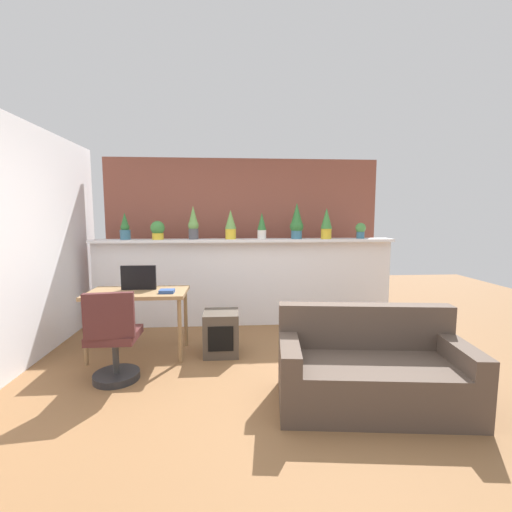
{
  "coord_description": "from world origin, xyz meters",
  "views": [
    {
      "loc": [
        -0.2,
        -3.04,
        1.6
      ],
      "look_at": [
        0.09,
        1.01,
        1.13
      ],
      "focal_mm": 24.42,
      "sensor_mm": 36.0,
      "label": 1
    }
  ],
  "objects_px": {
    "potted_plant_4": "(262,226)",
    "office_chair": "(114,343)",
    "potted_plant_3": "(231,224)",
    "potted_plant_2": "(193,224)",
    "desk": "(138,298)",
    "potted_plant_5": "(297,222)",
    "book_on_desk": "(167,291)",
    "potted_plant_7": "(361,230)",
    "potted_plant_1": "(158,230)",
    "potted_plant_6": "(326,223)",
    "tv_monitor": "(139,278)",
    "side_cube_shelf": "(221,333)",
    "potted_plant_0": "(125,228)",
    "couch": "(371,371)"
  },
  "relations": [
    {
      "from": "potted_plant_4",
      "to": "office_chair",
      "type": "height_order",
      "value": "potted_plant_4"
    },
    {
      "from": "potted_plant_3",
      "to": "potted_plant_2",
      "type": "bearing_deg",
      "value": 178.03
    },
    {
      "from": "potted_plant_4",
      "to": "desk",
      "type": "bearing_deg",
      "value": -145.38
    },
    {
      "from": "potted_plant_5",
      "to": "book_on_desk",
      "type": "bearing_deg",
      "value": -145.59
    },
    {
      "from": "potted_plant_3",
      "to": "potted_plant_7",
      "type": "bearing_deg",
      "value": 0.12
    },
    {
      "from": "potted_plant_1",
      "to": "potted_plant_6",
      "type": "bearing_deg",
      "value": -0.39
    },
    {
      "from": "potted_plant_6",
      "to": "tv_monitor",
      "type": "relative_size",
      "value": 1.13
    },
    {
      "from": "potted_plant_4",
      "to": "tv_monitor",
      "type": "height_order",
      "value": "potted_plant_4"
    },
    {
      "from": "potted_plant_2",
      "to": "potted_plant_3",
      "type": "height_order",
      "value": "potted_plant_2"
    },
    {
      "from": "potted_plant_1",
      "to": "book_on_desk",
      "type": "distance_m",
      "value": 1.33
    },
    {
      "from": "potted_plant_5",
      "to": "potted_plant_3",
      "type": "bearing_deg",
      "value": 179.75
    },
    {
      "from": "potted_plant_7",
      "to": "desk",
      "type": "xyz_separation_m",
      "value": [
        -2.97,
        -1.04,
        -0.73
      ]
    },
    {
      "from": "potted_plant_2",
      "to": "potted_plant_3",
      "type": "distance_m",
      "value": 0.53
    },
    {
      "from": "potted_plant_1",
      "to": "potted_plant_2",
      "type": "bearing_deg",
      "value": 4.73
    },
    {
      "from": "potted_plant_4",
      "to": "side_cube_shelf",
      "type": "bearing_deg",
      "value": -117.47
    },
    {
      "from": "potted_plant_0",
      "to": "side_cube_shelf",
      "type": "distance_m",
      "value": 2.09
    },
    {
      "from": "potted_plant_0",
      "to": "potted_plant_4",
      "type": "xyz_separation_m",
      "value": [
        1.92,
        0.02,
        0.03
      ]
    },
    {
      "from": "tv_monitor",
      "to": "potted_plant_4",
      "type": "bearing_deg",
      "value": 32.44
    },
    {
      "from": "potted_plant_6",
      "to": "side_cube_shelf",
      "type": "xyz_separation_m",
      "value": [
        -1.5,
        -1.04,
        -1.25
      ]
    },
    {
      "from": "tv_monitor",
      "to": "book_on_desk",
      "type": "bearing_deg",
      "value": -28.61
    },
    {
      "from": "potted_plant_2",
      "to": "couch",
      "type": "distance_m",
      "value": 3.09
    },
    {
      "from": "potted_plant_5",
      "to": "desk",
      "type": "height_order",
      "value": "potted_plant_5"
    },
    {
      "from": "potted_plant_2",
      "to": "desk",
      "type": "relative_size",
      "value": 0.43
    },
    {
      "from": "side_cube_shelf",
      "to": "couch",
      "type": "distance_m",
      "value": 1.75
    },
    {
      "from": "potted_plant_7",
      "to": "couch",
      "type": "bearing_deg",
      "value": -107.81
    },
    {
      "from": "potted_plant_4",
      "to": "office_chair",
      "type": "xyz_separation_m",
      "value": [
        -1.57,
        -1.72,
        -1.07
      ]
    },
    {
      "from": "potted_plant_7",
      "to": "potted_plant_3",
      "type": "bearing_deg",
      "value": -179.88
    },
    {
      "from": "potted_plant_4",
      "to": "tv_monitor",
      "type": "xyz_separation_m",
      "value": [
        -1.51,
        -0.96,
        -0.57
      ]
    },
    {
      "from": "potted_plant_3",
      "to": "book_on_desk",
      "type": "distance_m",
      "value": 1.53
    },
    {
      "from": "potted_plant_0",
      "to": "desk",
      "type": "distance_m",
      "value": 1.34
    },
    {
      "from": "potted_plant_2",
      "to": "tv_monitor",
      "type": "xyz_separation_m",
      "value": [
        -0.54,
        -0.97,
        -0.6
      ]
    },
    {
      "from": "potted_plant_0",
      "to": "potted_plant_1",
      "type": "relative_size",
      "value": 1.44
    },
    {
      "from": "potted_plant_3",
      "to": "book_on_desk",
      "type": "relative_size",
      "value": 2.57
    },
    {
      "from": "potted_plant_1",
      "to": "potted_plant_6",
      "type": "xyz_separation_m",
      "value": [
        2.41,
        -0.02,
        0.1
      ]
    },
    {
      "from": "potted_plant_0",
      "to": "potted_plant_4",
      "type": "distance_m",
      "value": 1.92
    },
    {
      "from": "potted_plant_7",
      "to": "couch",
      "type": "xyz_separation_m",
      "value": [
        -0.72,
        -2.25,
        -1.11
      ]
    },
    {
      "from": "book_on_desk",
      "to": "tv_monitor",
      "type": "bearing_deg",
      "value": 151.39
    },
    {
      "from": "potted_plant_1",
      "to": "potted_plant_7",
      "type": "xyz_separation_m",
      "value": [
        2.93,
        0.03,
        -0.01
      ]
    },
    {
      "from": "potted_plant_7",
      "to": "tv_monitor",
      "type": "height_order",
      "value": "potted_plant_7"
    },
    {
      "from": "side_cube_shelf",
      "to": "potted_plant_1",
      "type": "bearing_deg",
      "value": 130.53
    },
    {
      "from": "potted_plant_6",
      "to": "desk",
      "type": "relative_size",
      "value": 0.4
    },
    {
      "from": "potted_plant_6",
      "to": "office_chair",
      "type": "relative_size",
      "value": 0.49
    },
    {
      "from": "potted_plant_4",
      "to": "book_on_desk",
      "type": "distance_m",
      "value": 1.78
    },
    {
      "from": "potted_plant_5",
      "to": "book_on_desk",
      "type": "relative_size",
      "value": 3.21
    },
    {
      "from": "potted_plant_2",
      "to": "potted_plant_0",
      "type": "bearing_deg",
      "value": -178.46
    },
    {
      "from": "potted_plant_1",
      "to": "couch",
      "type": "relative_size",
      "value": 0.16
    },
    {
      "from": "office_chair",
      "to": "potted_plant_3",
      "type": "bearing_deg",
      "value": 56.7
    },
    {
      "from": "potted_plant_0",
      "to": "couch",
      "type": "xyz_separation_m",
      "value": [
        2.66,
        -2.23,
        -1.15
      ]
    },
    {
      "from": "potted_plant_0",
      "to": "office_chair",
      "type": "bearing_deg",
      "value": -78.29
    },
    {
      "from": "potted_plant_3",
      "to": "couch",
      "type": "distance_m",
      "value": 2.81
    }
  ]
}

